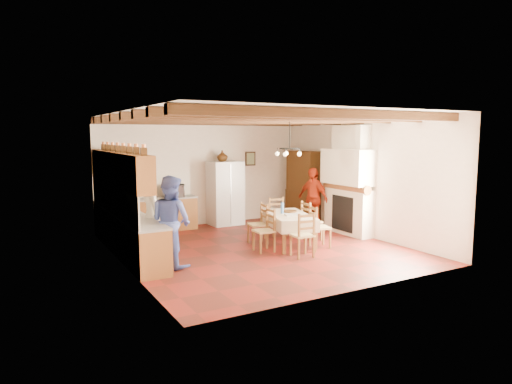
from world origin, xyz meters
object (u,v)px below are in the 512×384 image
Objects in this scene: refrigerator at (225,193)px; chair_end_far at (278,217)px; hutch at (303,187)px; dining_table at (289,217)px; chair_right_near at (320,227)px; chair_left_far at (258,224)px; person_man at (152,216)px; person_woman_red at (313,199)px; chair_left_near at (264,230)px; chair_right_far at (312,221)px; person_woman_blue at (171,221)px; chair_end_near at (302,234)px; microwave at (173,191)px.

chair_end_far is at bearing -74.73° from refrigerator.
dining_table is (-1.99, -2.25, -0.39)m from hutch.
chair_right_near is at bearing -79.20° from refrigerator.
person_man is at bearing -78.92° from chair_left_far.
hutch is at bearing 145.37° from person_woman_red.
chair_left_near is 0.52× the size of person_man.
chair_right_far is 3.94m from person_man.
chair_right_near is at bearing 54.81° from chair_left_far.
chair_left_far is (0.24, 0.70, 0.00)m from chair_left_near.
person_woman_blue is at bearing -143.76° from chair_end_far.
refrigerator reaches higher than person_woman_red.
chair_right_near is (0.52, -0.51, -0.18)m from dining_table.
hutch is 5.49m from person_man.
chair_end_near reaches higher than dining_table.
hutch is 3.51× the size of microwave.
chair_right_near is 1.61× the size of microwave.
chair_left_far is at bearing 138.86° from dining_table.
hutch is at bearing -71.56° from person_man.
hutch reaches higher than microwave.
person_woman_blue reaches higher than chair_left_near.
refrigerator is 1.08× the size of person_woman_red.
person_woman_red reaches higher than dining_table.
chair_end_near is (0.49, -0.77, 0.00)m from chair_left_near.
chair_left_near is at bearing -143.84° from hutch.
chair_end_near is 2.75m from person_woman_blue.
refrigerator is 1.89× the size of chair_left_far.
person_woman_red is at bearing -10.97° from microwave.
microwave reaches higher than dining_table.
dining_table is at bearing -86.99° from refrigerator.
microwave is at bearing 150.22° from chair_end_far.
chair_left_near is 2.19m from person_woman_blue.
chair_end_far is (0.68, 2.03, 0.00)m from chair_end_near.
refrigerator is 3.31m from chair_left_near.
dining_table is at bearing 103.59° from chair_right_far.
chair_right_far is 3.86m from microwave.
microwave is (-1.17, 2.56, 0.58)m from chair_left_far.
chair_left_far is 1.36m from chair_right_far.
refrigerator is at bearing 93.93° from dining_table.
chair_end_near is 1.61× the size of microwave.
chair_end_far is at bearing -92.16° from person_woman_blue.
chair_end_far is (0.92, 0.56, 0.00)m from chair_left_far.
refrigerator is at bearing 16.60° from microwave.
hutch is 1.24× the size of person_woman_red.
dining_table is (0.21, -3.01, -0.25)m from refrigerator.
chair_left_near is 1.35m from chair_right_near.
chair_end_near is at bearing -52.78° from microwave.
chair_right_far is at bearing -128.78° from chair_end_near.
chair_left_near is 1.00× the size of chair_right_far.
person_woman_red reaches higher than chair_end_near.
refrigerator is at bearing -63.96° from person_woman_blue.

